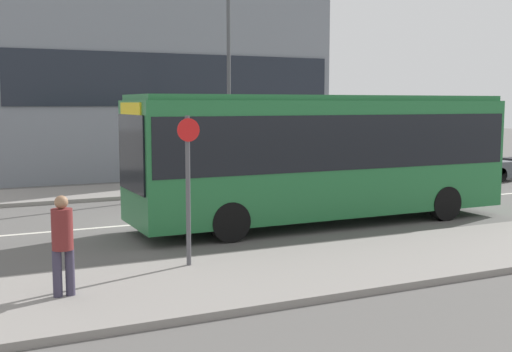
# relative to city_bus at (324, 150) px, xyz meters

# --- Properties ---
(ground_plane) EXTENTS (120.00, 120.00, 0.00)m
(ground_plane) POSITION_rel_city_bus_xyz_m (-3.95, 1.95, -1.98)
(ground_plane) COLOR #595654
(sidewalk_near) EXTENTS (44.00, 3.50, 0.13)m
(sidewalk_near) POSITION_rel_city_bus_xyz_m (-3.95, -4.30, -1.92)
(sidewalk_near) COLOR gray
(sidewalk_near) RESTS_ON ground_plane
(sidewalk_far) EXTENTS (44.00, 3.50, 0.13)m
(sidewalk_far) POSITION_rel_city_bus_xyz_m (-3.95, 8.20, -1.92)
(sidewalk_far) COLOR gray
(sidewalk_far) RESTS_ON ground_plane
(lane_centerline) EXTENTS (41.80, 0.16, 0.01)m
(lane_centerline) POSITION_rel_city_bus_xyz_m (-3.95, 1.95, -1.98)
(lane_centerline) COLOR silver
(lane_centerline) RESTS_ON ground_plane
(apartment_block_left_tower) EXTENTS (14.86, 5.29, 15.37)m
(apartment_block_left_tower) POSITION_rel_city_bus_xyz_m (-0.11, 14.05, 5.70)
(apartment_block_left_tower) COLOR gray
(apartment_block_left_tower) RESTS_ON ground_plane
(city_bus) EXTENTS (10.54, 2.53, 3.45)m
(city_bus) POSITION_rel_city_bus_xyz_m (0.00, 0.00, 0.00)
(city_bus) COLOR #236B38
(city_bus) RESTS_ON ground_plane
(parked_car_0) EXTENTS (4.69, 1.90, 1.36)m
(parked_car_0) POSITION_rel_city_bus_xyz_m (9.89, 5.45, -1.34)
(parked_car_0) COLOR #4C5156
(parked_car_0) RESTS_ON ground_plane
(pedestrian_near_stop) EXTENTS (0.35, 0.34, 1.65)m
(pedestrian_near_stop) POSITION_rel_city_bus_xyz_m (-7.52, -4.24, -0.92)
(pedestrian_near_stop) COLOR #383347
(pedestrian_near_stop) RESTS_ON sidewalk_near
(bus_stop_sign) EXTENTS (0.44, 0.12, 2.89)m
(bus_stop_sign) POSITION_rel_city_bus_xyz_m (-5.01, -3.23, -0.18)
(bus_stop_sign) COLOR #4C4C51
(bus_stop_sign) RESTS_ON sidewalk_near
(street_lamp) EXTENTS (0.36, 0.36, 7.35)m
(street_lamp) POSITION_rel_city_bus_xyz_m (0.20, 6.93, 2.60)
(street_lamp) COLOR #4C4C51
(street_lamp) RESTS_ON sidewalk_far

